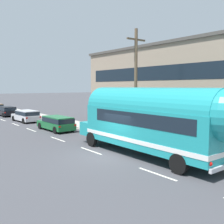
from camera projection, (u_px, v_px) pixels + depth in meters
ground_plane at (108, 157)px, 15.70m from camera, size 300.00×300.00×0.00m
lane_markings at (56, 127)px, 27.35m from camera, size 4.07×80.00×0.01m
sidewalk_slab at (89, 127)px, 26.71m from camera, size 2.46×90.00×0.15m
roadside_building at (194, 89)px, 24.68m from camera, size 9.96×20.99×7.84m
utility_pole at (136, 83)px, 19.99m from camera, size 1.80×0.24×8.50m
painted_bus at (153, 119)px, 15.28m from camera, size 2.61×12.05×4.12m
car_lead at (57, 122)px, 24.90m from camera, size 1.97×4.75×1.37m
car_second at (26, 115)px, 31.21m from camera, size 2.12×4.73×1.37m
car_third at (7, 111)px, 37.16m from camera, size 1.92×4.33×1.37m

